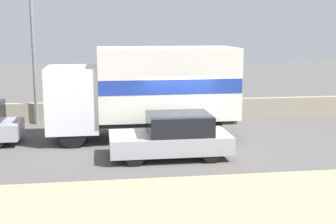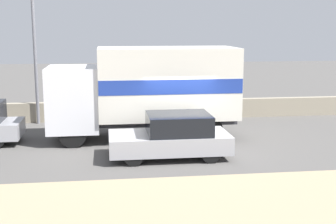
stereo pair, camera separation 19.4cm
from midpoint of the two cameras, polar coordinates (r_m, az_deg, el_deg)
The scene contains 5 objects.
ground_plane at distance 16.03m, azimuth 2.31°, elevation -4.94°, with size 80.00×80.00×0.00m, color #514F4C.
stone_wall_backdrop at distance 21.67m, azimuth -0.39°, elevation 0.30°, with size 60.00×0.35×0.87m.
street_lamp at distance 21.03m, azimuth -15.76°, elevation 9.10°, with size 0.56×0.28×6.71m.
box_truck at distance 17.68m, azimuth -1.97°, elevation 2.98°, with size 7.03×2.62×3.46m.
car_hatchback at distance 15.28m, azimuth 0.88°, elevation -2.97°, with size 3.91×1.88×1.44m.
Camera 2 is at (-2.59, -15.23, 4.24)m, focal length 50.00 mm.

